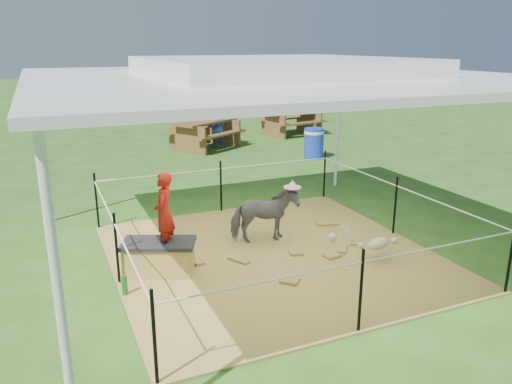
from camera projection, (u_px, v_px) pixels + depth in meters
name	position (u px, v px, depth m)	size (l,w,h in m)	color
ground	(272.00, 256.00, 7.52)	(90.00, 90.00, 0.00)	#2D5919
hay_patch	(272.00, 255.00, 7.52)	(4.60, 4.60, 0.03)	brown
canopy_tent	(274.00, 73.00, 6.75)	(6.30, 6.30, 2.90)	silver
rope_fence	(272.00, 216.00, 7.34)	(4.54, 4.54, 1.00)	black
straw_bale	(159.00, 259.00, 6.87)	(0.92, 0.46, 0.41)	olive
dark_cloth	(158.00, 243.00, 6.80)	(0.98, 0.51, 0.05)	black
woman	(164.00, 206.00, 6.69)	(0.40, 0.27, 1.11)	#B11711
green_bottle	(125.00, 285.00, 6.28)	(0.07, 0.07, 0.26)	#176A20
pony	(264.00, 215.00, 7.89)	(0.48, 1.05, 0.88)	#4E4E53
pink_hat	(264.00, 185.00, 7.74)	(0.28, 0.28, 0.13)	pink
foal	(378.00, 242.00, 7.26)	(1.00, 0.56, 0.56)	#C3B08F
trash_barrel	(314.00, 143.00, 13.85)	(0.54, 0.54, 0.84)	blue
picnic_table_near	(205.00, 135.00, 15.14)	(2.05, 1.48, 0.86)	brown
picnic_table_far	(292.00, 123.00, 17.48)	(2.00, 1.44, 0.83)	brown
distant_person	(216.00, 128.00, 15.25)	(0.60, 0.47, 1.23)	blue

